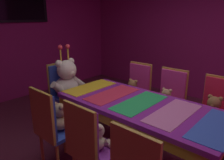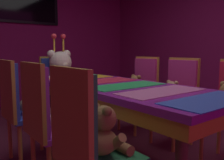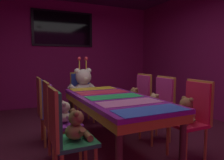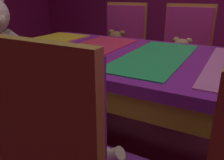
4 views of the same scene
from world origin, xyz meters
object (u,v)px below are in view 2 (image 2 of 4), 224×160
banquet_table (127,95)px  throne_chair (56,83)px  chair_left_1 (44,114)px  teddy_left_2 (32,100)px  chair_right_1 (179,92)px  teddy_left_1 (61,114)px  chair_left_0 (83,137)px  king_teddy_bear (61,75)px  chair_left_2 (17,102)px  teddy_right_2 (135,88)px  teddy_left_0 (104,133)px  teddy_right_1 (171,95)px  chair_right_2 (143,86)px

banquet_table → throne_chair: size_ratio=2.05×
chair_left_1 → throne_chair: (0.81, 1.53, 0.00)m
teddy_left_2 → chair_right_1: size_ratio=0.35×
teddy_left_1 → teddy_left_2: bearing=91.7°
chair_left_1 → banquet_table: bearing=-1.3°
chair_left_0 → teddy_left_1: size_ratio=3.41×
chair_right_1 → king_teddy_bear: bearing=-59.1°
chair_right_1 → teddy_left_2: bearing=-21.4°
chair_left_0 → chair_left_2: size_ratio=1.00×
banquet_table → teddy_right_2: (0.68, 0.61, -0.07)m
teddy_left_0 → chair_right_1: (1.50, 0.59, 0.01)m
banquet_table → chair_left_0: (-0.83, -0.58, -0.06)m
chair_left_1 → king_teddy_bear: king_teddy_bear is taller
teddy_left_1 → chair_right_1: (1.49, -0.00, 0.02)m
teddy_right_1 → king_teddy_bear: 1.53m
banquet_table → teddy_right_2: 0.92m
chair_right_1 → teddy_right_2: 0.61m
king_teddy_bear → chair_left_0: bearing=-23.1°
chair_left_0 → teddy_left_2: 1.19m
chair_left_0 → chair_left_2: 1.18m
teddy_right_1 → throne_chair: throne_chair is taller
chair_right_1 → throne_chair: bearing=-61.9°
teddy_left_1 → teddy_right_1: 1.34m
teddy_left_0 → teddy_right_1: 1.49m
teddy_left_1 → teddy_right_2: bearing=23.7°
chair_right_2 → teddy_left_0: bearing=38.2°
teddy_left_0 → chair_left_1: chair_left_1 is taller
teddy_left_0 → chair_left_1: size_ratio=0.33×
teddy_right_1 → banquet_table: bearing=1.2°
chair_left_2 → chair_left_0: bearing=-90.0°
teddy_left_1 → teddy_right_1: bearing=-0.2°
teddy_left_2 → throne_chair: 1.16m
teddy_right_2 → chair_left_0: bearing=38.2°
chair_right_1 → chair_right_2: size_ratio=1.00×
chair_left_2 → teddy_right_1: chair_left_2 is taller
chair_left_0 → throne_chair: bearing=68.6°
chair_right_1 → king_teddy_bear: (-0.82, 1.36, 0.13)m
chair_left_2 → teddy_right_1: size_ratio=3.35×
teddy_left_1 → teddy_left_2: (-0.02, 0.59, 0.02)m
chair_left_0 → teddy_right_1: (1.51, 0.59, -0.02)m
chair_left_2 → teddy_right_2: size_ratio=3.18×
teddy_left_2 → chair_right_2: (1.51, 0.01, -0.00)m
teddy_right_2 → king_teddy_bear: king_teddy_bear is taller
chair_left_2 → throne_chair: size_ratio=1.00×
teddy_right_2 → teddy_left_1: bearing=23.7°
teddy_left_0 → throne_chair: size_ratio=0.33×
teddy_left_0 → teddy_right_2: teddy_left_0 is taller
teddy_right_2 → king_teddy_bear: (-0.68, 0.77, 0.14)m
teddy_left_2 → chair_right_1: 1.62m
throne_chair → teddy_left_1: bearing=-23.7°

